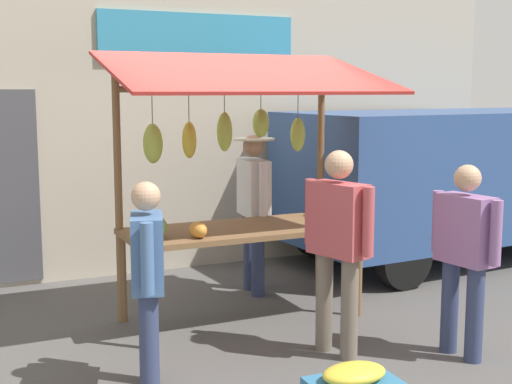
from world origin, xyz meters
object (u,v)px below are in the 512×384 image
market_stall (237,157)px  shopper_in_striped_shirt (148,273)px  vendor_with_sunhat (254,200)px  shopper_with_ponytail (338,238)px  parked_van (445,172)px  shopper_in_grey_tee (465,248)px

market_stall → shopper_in_striped_shirt: size_ratio=1.65×
vendor_with_sunhat → shopper_with_ponytail: vendor_with_sunhat is taller
market_stall → parked_van: 3.51m
shopper_in_grey_tee → market_stall: bearing=29.5°
vendor_with_sunhat → shopper_with_ponytail: bearing=2.3°
market_stall → vendor_with_sunhat: 1.03m
shopper_in_striped_shirt → shopper_in_grey_tee: bearing=-84.1°
shopper_with_ponytail → shopper_in_striped_shirt: bearing=74.7°
market_stall → shopper_with_ponytail: size_ratio=1.49×
shopper_in_striped_shirt → parked_van: 5.08m
vendor_with_sunhat → market_stall: bearing=-28.1°
market_stall → shopper_with_ponytail: 1.36m
shopper_in_striped_shirt → shopper_in_grey_tee: 2.51m
shopper_with_ponytail → vendor_with_sunhat: bearing=-20.3°
shopper_in_striped_shirt → parked_van: (-4.53, -2.29, 0.26)m
market_stall → parked_van: bearing=-162.0°
shopper_with_ponytail → shopper_in_striped_shirt: 1.58m
shopper_with_ponytail → parked_van: bearing=-68.7°
market_stall → vendor_with_sunhat: market_stall is taller
vendor_with_sunhat → shopper_in_grey_tee: 2.49m
shopper_with_ponytail → shopper_in_grey_tee: 1.01m
shopper_in_grey_tee → shopper_with_ponytail: bearing=54.9°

